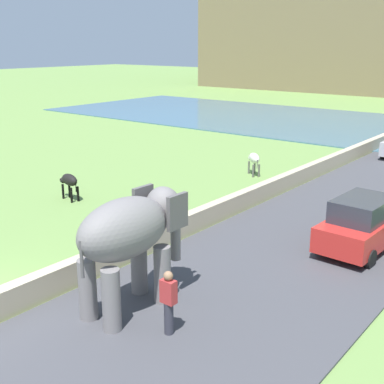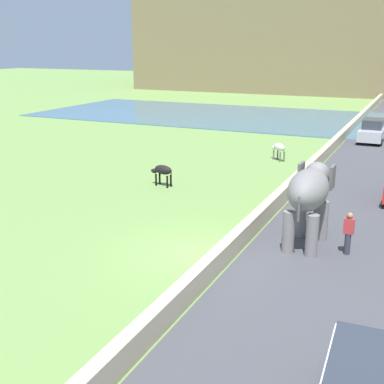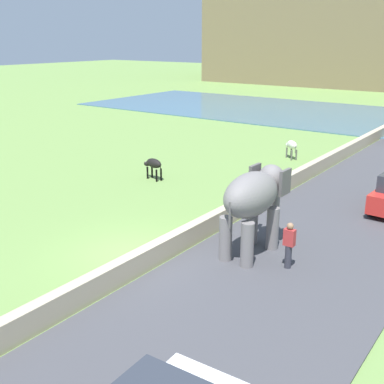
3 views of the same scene
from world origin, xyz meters
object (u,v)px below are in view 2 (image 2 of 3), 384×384
cow_black (162,171)px  elephant (309,193)px  cow_white (279,148)px  person_beside_elephant (348,233)px  car_silver (372,131)px

cow_black → elephant: bearing=-29.9°
cow_white → cow_black: same height
cow_white → elephant: bearing=-70.5°
elephant → person_beside_elephant: 1.98m
cow_white → cow_black: 9.48m
car_silver → cow_black: 19.79m
elephant → cow_black: size_ratio=2.44×
person_beside_elephant → cow_black: size_ratio=1.15×
person_beside_elephant → car_silver: (-1.55, 23.20, 0.03)m
person_beside_elephant → cow_white: bearing=114.4°
car_silver → cow_white: bearing=-118.0°
elephant → person_beside_elephant: size_ratio=2.13×
elephant → cow_black: (-8.82, 5.07, -1.20)m
cow_white → cow_black: bearing=-114.8°
elephant → person_beside_elephant: (1.55, -0.41, -1.16)m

